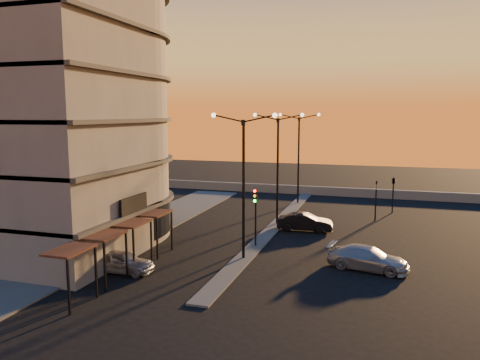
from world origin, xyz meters
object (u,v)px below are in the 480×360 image
at_px(car_sedan, 305,222).
at_px(car_hatchback, 122,262).
at_px(streetlamp_mid, 278,160).
at_px(traffic_light_main, 255,208).
at_px(car_wagon, 368,258).

bearing_deg(car_sedan, car_hatchback, 142.82).
bearing_deg(streetlamp_mid, traffic_light_main, -90.00).
height_order(car_hatchback, car_sedan, car_sedan).
bearing_deg(car_sedan, traffic_light_main, 152.29).
bearing_deg(car_wagon, car_sedan, 43.31).
relative_size(traffic_light_main, car_wagon, 0.87).
distance_m(streetlamp_mid, car_sedan, 5.68).
xyz_separation_m(streetlamp_mid, car_sedan, (2.62, -1.31, -4.87)).
height_order(car_hatchback, car_wagon, car_wagon).
distance_m(traffic_light_main, car_wagon, 8.51).
bearing_deg(car_wagon, traffic_light_main, 83.46).
height_order(streetlamp_mid, car_hatchback, streetlamp_mid).
xyz_separation_m(car_hatchback, car_wagon, (14.06, 4.92, 0.04)).
bearing_deg(streetlamp_mid, car_hatchback, -113.15).
height_order(traffic_light_main, car_sedan, traffic_light_main).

